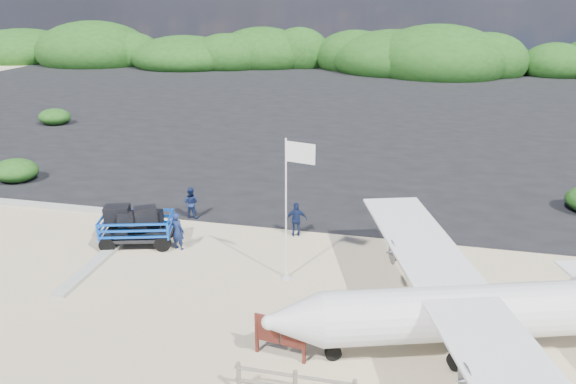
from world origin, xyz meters
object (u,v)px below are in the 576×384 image
crew_a (178,231)px  crew_b (191,203)px  crew_c (296,219)px  aircraft_large (460,122)px  signboard (280,357)px  baggage_cart (139,244)px  flagpole (286,277)px

crew_a → crew_b: size_ratio=1.07×
crew_b → crew_c: size_ratio=0.98×
aircraft_large → signboard: bearing=59.0°
baggage_cart → crew_a: crew_a is taller
baggage_cart → crew_a: 1.97m
flagpole → signboard: size_ratio=3.24×
signboard → aircraft_large: aircraft_large is taller
baggage_cart → aircraft_large: size_ratio=0.22×
baggage_cart → signboard: size_ratio=1.87×
signboard → crew_b: (-6.25, 8.70, 0.76)m
baggage_cart → crew_a: size_ratio=1.90×
aircraft_large → crew_a: bearing=45.3°
crew_b → flagpole: bearing=145.1°
signboard → crew_b: bearing=134.1°
flagpole → crew_b: size_ratio=3.53×
aircraft_large → flagpole: bearing=55.3°
baggage_cart → crew_b: 3.32m
signboard → crew_a: bearing=143.0°
baggage_cart → crew_c: (6.28, 2.20, 0.77)m
baggage_cart → signboard: 9.30m
baggage_cart → flagpole: (6.59, -1.30, 0.00)m
signboard → aircraft_large: size_ratio=0.12×
baggage_cart → flagpole: flagpole is taller
baggage_cart → crew_a: (1.79, -0.01, 0.81)m
baggage_cart → signboard: bearing=-52.4°
baggage_cart → signboard: baggage_cart is taller
flagpole → aircraft_large: flagpole is taller
signboard → crew_b: crew_b is taller
signboard → crew_b: size_ratio=1.09×
crew_b → crew_c: bearing=174.4°
crew_c → signboard: bearing=82.5°
baggage_cart → flagpole: size_ratio=0.58×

